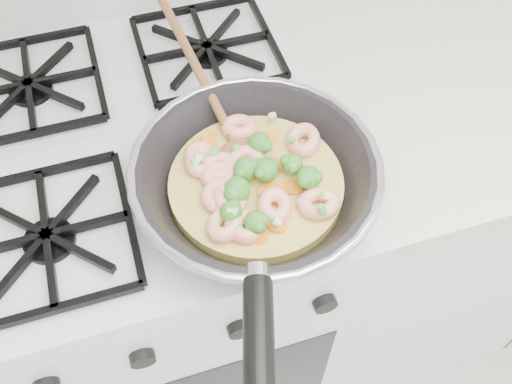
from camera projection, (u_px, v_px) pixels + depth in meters
name	position (u px, v px, depth m)	size (l,w,h in m)	color
stove	(173.00, 270.00, 1.25)	(0.60, 0.60, 0.92)	white
counter_right	(494.00, 183.00, 1.40)	(1.00, 0.60, 0.90)	white
skillet	(255.00, 181.00, 0.76)	(0.34, 0.67, 0.10)	black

